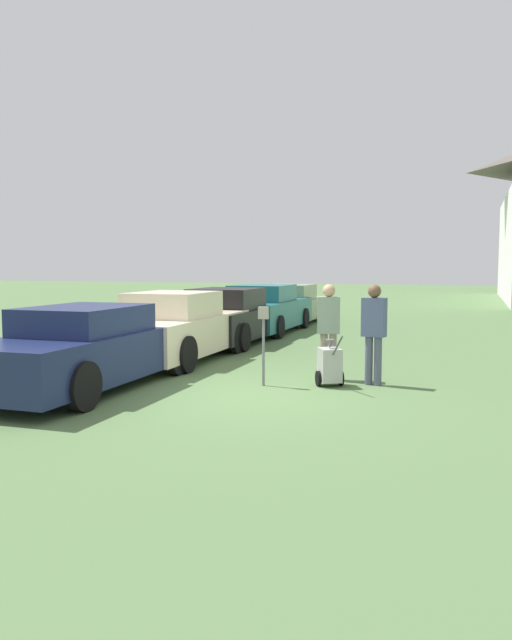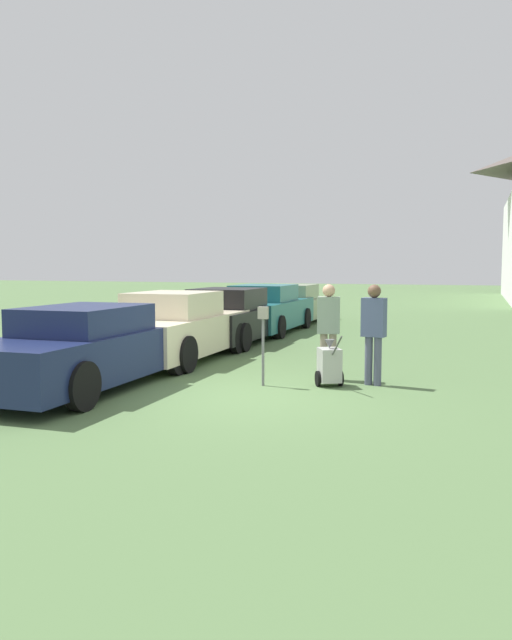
% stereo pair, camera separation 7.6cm
% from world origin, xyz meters
% --- Properties ---
extents(ground_plane, '(120.00, 120.00, 0.00)m').
position_xyz_m(ground_plane, '(0.00, 0.00, 0.00)').
color(ground_plane, '#517042').
extents(parked_car_navy, '(2.04, 5.24, 1.47)m').
position_xyz_m(parked_car_navy, '(-2.74, -0.21, 0.70)').
color(parked_car_navy, '#19234C').
rests_on(parked_car_navy, ground_plane).
extents(parked_car_cream, '(2.07, 4.77, 1.57)m').
position_xyz_m(parked_car_cream, '(-2.74, 3.15, 0.73)').
color(parked_car_cream, beige).
rests_on(parked_car_cream, ground_plane).
extents(parked_car_black, '(2.09, 4.70, 1.53)m').
position_xyz_m(parked_car_black, '(-2.74, 6.39, 0.71)').
color(parked_car_black, black).
rests_on(parked_car_black, ground_plane).
extents(parked_car_teal, '(2.16, 5.17, 1.53)m').
position_xyz_m(parked_car_teal, '(-2.74, 9.49, 0.72)').
color(parked_car_teal, '#23666B').
rests_on(parked_car_teal, ground_plane).
extents(parked_car_sage, '(2.01, 4.91, 1.45)m').
position_xyz_m(parked_car_sage, '(-2.74, 12.60, 0.67)').
color(parked_car_sage, gray).
rests_on(parked_car_sage, ground_plane).
extents(parking_meter, '(0.18, 0.09, 1.43)m').
position_xyz_m(parking_meter, '(0.08, 1.00, 0.99)').
color(parking_meter, slate).
rests_on(parking_meter, ground_plane).
extents(person_worker, '(0.45, 0.29, 1.81)m').
position_xyz_m(person_worker, '(1.05, 2.01, 1.04)').
color(person_worker, gray).
rests_on(person_worker, ground_plane).
extents(person_supervisor, '(0.45, 0.29, 1.83)m').
position_xyz_m(person_supervisor, '(1.95, 1.71, 1.05)').
color(person_supervisor, '#515670').
rests_on(person_supervisor, ground_plane).
extents(equipment_cart, '(0.65, 0.96, 1.00)m').
position_xyz_m(equipment_cart, '(1.22, 1.36, 0.39)').
color(equipment_cart, '#B2B2AD').
rests_on(equipment_cart, ground_plane).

